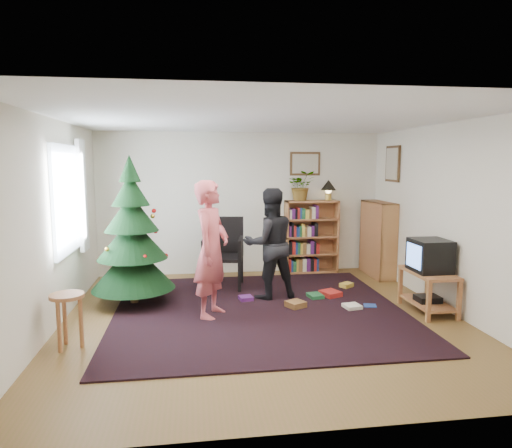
{
  "coord_description": "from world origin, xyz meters",
  "views": [
    {
      "loc": [
        -0.87,
        -5.54,
        1.98
      ],
      "look_at": [
        0.04,
        0.86,
        1.1
      ],
      "focal_mm": 32.0,
      "sensor_mm": 36.0,
      "label": 1
    }
  ],
  "objects": [
    {
      "name": "wall_front",
      "position": [
        0.0,
        -2.5,
        1.25
      ],
      "size": [
        5.0,
        0.02,
        2.5
      ],
      "primitive_type": "cube",
      "color": "silver",
      "rests_on": "floor"
    },
    {
      "name": "wall_back",
      "position": [
        0.0,
        2.5,
        1.25
      ],
      "size": [
        5.0,
        0.02,
        2.5
      ],
      "primitive_type": "cube",
      "color": "silver",
      "rests_on": "floor"
    },
    {
      "name": "christmas_tree",
      "position": [
        -1.7,
        0.86,
        0.87
      ],
      "size": [
        1.15,
        1.15,
        2.08
      ],
      "rotation": [
        0.0,
        0.0,
        -0.22
      ],
      "color": "#3F2816",
      "rests_on": "rug"
    },
    {
      "name": "floor",
      "position": [
        0.0,
        0.0,
        0.0
      ],
      "size": [
        5.0,
        5.0,
        0.0
      ],
      "primitive_type": "plane",
      "color": "brown",
      "rests_on": "ground"
    },
    {
      "name": "bookshelf_back",
      "position": [
        1.25,
        2.34,
        0.66
      ],
      "size": [
        0.95,
        0.3,
        1.3
      ],
      "color": "#A06A39",
      "rests_on": "floor"
    },
    {
      "name": "wall_left",
      "position": [
        -2.5,
        0.0,
        1.25
      ],
      "size": [
        0.02,
        5.0,
        2.5
      ],
      "primitive_type": "cube",
      "color": "silver",
      "rests_on": "floor"
    },
    {
      "name": "window_pane",
      "position": [
        -2.47,
        0.6,
        1.5
      ],
      "size": [
        0.04,
        1.2,
        1.4
      ],
      "primitive_type": "cube",
      "color": "silver",
      "rests_on": "wall_left"
    },
    {
      "name": "potted_plant",
      "position": [
        1.05,
        2.34,
        1.56
      ],
      "size": [
        0.48,
        0.42,
        0.53
      ],
      "primitive_type": "imported",
      "rotation": [
        0.0,
        0.0,
        -0.03
      ],
      "color": "gray",
      "rests_on": "bookshelf_back"
    },
    {
      "name": "picture_back",
      "position": [
        1.15,
        2.48,
        1.95
      ],
      "size": [
        0.55,
        0.03,
        0.42
      ],
      "color": "#4C3319",
      "rests_on": "wall_back"
    },
    {
      "name": "person_by_chair",
      "position": [
        0.23,
        0.86,
        0.81
      ],
      "size": [
        0.88,
        0.74,
        1.61
      ],
      "primitive_type": "imported",
      "rotation": [
        0.0,
        0.0,
        3.32
      ],
      "color": "black",
      "rests_on": "rug"
    },
    {
      "name": "picture_right",
      "position": [
        2.48,
        1.75,
        1.95
      ],
      "size": [
        0.03,
        0.5,
        0.6
      ],
      "color": "#4C3319",
      "rests_on": "wall_right"
    },
    {
      "name": "rug",
      "position": [
        0.0,
        0.3,
        0.01
      ],
      "size": [
        3.8,
        3.6,
        0.02
      ],
      "primitive_type": "cube",
      "color": "black",
      "rests_on": "floor"
    },
    {
      "name": "bookshelf_right",
      "position": [
        2.34,
        1.93,
        0.66
      ],
      "size": [
        0.3,
        0.95,
        1.3
      ],
      "rotation": [
        0.0,
        0.0,
        1.57
      ],
      "color": "#A06A39",
      "rests_on": "floor"
    },
    {
      "name": "stool",
      "position": [
        -2.2,
        -0.64,
        0.46
      ],
      "size": [
        0.36,
        0.36,
        0.6
      ],
      "color": "#A06A39",
      "rests_on": "floor"
    },
    {
      "name": "table_lamp",
      "position": [
        1.55,
        2.34,
        1.55
      ],
      "size": [
        0.27,
        0.27,
        0.37
      ],
      "color": "#A57F33",
      "rests_on": "bookshelf_back"
    },
    {
      "name": "tv_stand",
      "position": [
        2.22,
        -0.04,
        0.32
      ],
      "size": [
        0.47,
        0.84,
        0.55
      ],
      "color": "#A06A39",
      "rests_on": "floor"
    },
    {
      "name": "crt_tv",
      "position": [
        2.22,
        -0.04,
        0.76
      ],
      "size": [
        0.45,
        0.49,
        0.43
      ],
      "color": "black",
      "rests_on": "tv_stand"
    },
    {
      "name": "wall_right",
      "position": [
        2.5,
        0.0,
        1.25
      ],
      "size": [
        0.02,
        5.0,
        2.5
      ],
      "primitive_type": "cube",
      "color": "silver",
      "rests_on": "floor"
    },
    {
      "name": "person_standing",
      "position": [
        -0.63,
        0.17,
        0.88
      ],
      "size": [
        0.65,
        0.76,
        1.76
      ],
      "primitive_type": "imported",
      "rotation": [
        0.0,
        0.0,
        1.14
      ],
      "color": "#BC4B50",
      "rests_on": "rug"
    },
    {
      "name": "curtain",
      "position": [
        -2.43,
        1.3,
        1.5
      ],
      "size": [
        0.06,
        0.35,
        1.6
      ],
      "primitive_type": "cube",
      "color": "white",
      "rests_on": "wall_left"
    },
    {
      "name": "floor_clutter",
      "position": [
        0.96,
        0.59,
        0.04
      ],
      "size": [
        1.86,
        1.21,
        0.08
      ],
      "color": "#A51E19",
      "rests_on": "rug"
    },
    {
      "name": "armchair",
      "position": [
        -0.4,
        1.61,
        0.6
      ],
      "size": [
        0.7,
        0.7,
        1.11
      ],
      "rotation": [
        0.0,
        0.0,
        -0.17
      ],
      "color": "black",
      "rests_on": "rug"
    },
    {
      "name": "ceiling",
      "position": [
        0.0,
        0.0,
        2.5
      ],
      "size": [
        5.0,
        5.0,
        0.0
      ],
      "primitive_type": "plane",
      "rotation": [
        3.14,
        0.0,
        0.0
      ],
      "color": "white",
      "rests_on": "wall_back"
    }
  ]
}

